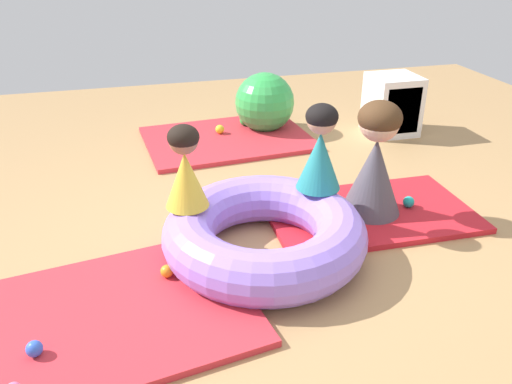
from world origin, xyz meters
TOP-DOWN VIEW (x-y plane):
  - ground_plane at (0.00, 0.00)m, footprint 8.00×8.00m
  - gym_mat_far_left at (0.07, 1.81)m, footprint 1.58×1.20m
  - gym_mat_far_right at (-1.22, -0.53)m, footprint 1.94×1.33m
  - gym_mat_center_rear at (0.73, 0.15)m, footprint 1.43×0.88m
  - inflatable_cushion at (-0.11, -0.14)m, footprint 1.23×1.23m
  - child_in_teal at (0.30, 0.07)m, footprint 0.36×0.36m
  - child_in_yellow at (-0.54, 0.04)m, footprint 0.37×0.37m
  - adult_seated at (0.73, 0.15)m, footprint 0.57×0.57m
  - play_ball_yellow at (0.02, 1.92)m, footprint 0.08×0.08m
  - play_ball_green at (0.31, 2.08)m, footprint 0.10×0.10m
  - play_ball_orange at (-0.72, -0.26)m, footprint 0.07×0.07m
  - play_ball_teal at (1.01, 0.13)m, footprint 0.08×0.08m
  - play_ball_blue at (-1.37, -0.72)m, footprint 0.08×0.08m
  - exercise_ball_large at (0.49, 1.99)m, footprint 0.57×0.57m
  - storage_cube at (1.66, 1.61)m, footprint 0.44×0.44m

SIDE VIEW (x-z plane):
  - ground_plane at x=0.00m, z-range 0.00..0.00m
  - gym_mat_far_left at x=0.07m, z-range 0.00..0.04m
  - gym_mat_far_right at x=-1.22m, z-range 0.00..0.04m
  - gym_mat_center_rear at x=0.73m, z-range 0.00..0.04m
  - play_ball_orange at x=-0.72m, z-range 0.04..0.11m
  - play_ball_blue at x=-1.37m, z-range 0.04..0.12m
  - play_ball_teal at x=1.01m, z-range 0.04..0.12m
  - play_ball_yellow at x=0.02m, z-range 0.04..0.12m
  - play_ball_green at x=0.31m, z-range 0.04..0.14m
  - inflatable_cushion at x=-0.11m, z-range 0.00..0.31m
  - storage_cube at x=1.66m, z-range 0.00..0.56m
  - exercise_ball_large at x=0.49m, z-range 0.00..0.57m
  - adult_seated at x=0.73m, z-range 0.03..0.82m
  - child_in_yellow at x=-0.54m, z-range 0.31..0.81m
  - child_in_teal at x=0.30m, z-range 0.31..0.86m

